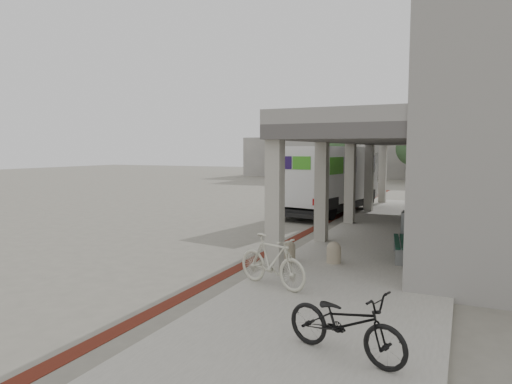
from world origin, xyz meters
The scene contains 14 objects.
ground centered at (0.00, 0.00, 0.00)m, with size 120.00×120.00×0.00m, color slate.
bike_lane_stripe centered at (1.00, 2.00, 0.01)m, with size 0.35×40.00×0.01m, color #531B10.
sidewalk centered at (4.00, 0.00, 0.06)m, with size 4.40×28.00×0.12m, color gray.
transit_building centered at (6.83, 4.50, 3.40)m, with size 7.60×17.00×7.00m.
distant_backdrop centered at (-2.84, 35.89, 2.70)m, with size 28.00×10.00×6.50m.
tree_left centered at (-5.00, 28.00, 3.18)m, with size 3.20×3.20×4.80m.
tree_mid centered at (2.00, 30.00, 3.18)m, with size 3.20×3.20×4.80m.
fedex_truck centered at (0.31, 7.78, 1.72)m, with size 3.56×7.86×3.24m.
bench centered at (4.84, -0.89, 0.47)m, with size 0.76×2.11×0.48m.
bollard_near centered at (2.10, -2.51, 0.39)m, with size 0.36×0.36×0.55m.
bollard_far centered at (3.25, -2.20, 0.40)m, with size 0.38×0.38×0.56m.
utility_cabinet centered at (4.86, 0.61, 0.67)m, with size 0.49×0.66×1.09m, color gray.
bicycle_black centered at (4.83, -7.48, 0.62)m, with size 0.66×1.91×1.00m, color black.
bicycle_cream centered at (2.58, -4.81, 0.69)m, with size 0.53×1.89×1.13m, color beige.
Camera 1 is at (6.30, -13.76, 3.09)m, focal length 32.00 mm.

